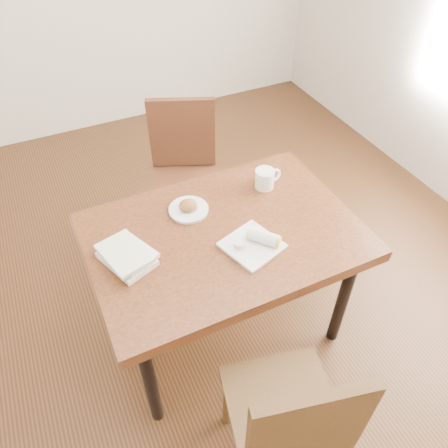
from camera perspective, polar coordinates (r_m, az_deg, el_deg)
name	(u,v)px	position (r m, az deg, el deg)	size (l,w,h in m)	color
ground	(224,325)	(2.59, 0.00, -13.00)	(4.00, 5.00, 0.01)	#472814
room_walls	(224,36)	(1.52, 0.00, 23.35)	(4.02, 5.02, 2.80)	beige
table	(224,244)	(2.06, 0.00, -2.63)	(1.23, 0.86, 0.75)	#603117
chair_near	(291,419)	(1.76, 8.75, -23.87)	(0.50, 0.50, 0.95)	#473114
chair_far	(184,168)	(2.73, -5.29, 7.32)	(0.55, 0.55, 0.95)	#4A2415
plate_scone	(189,208)	(2.10, -4.66, 2.07)	(0.19, 0.19, 0.06)	white
coffee_mug	(265,178)	(2.23, 5.43, 6.00)	(0.15, 0.10, 0.10)	white
plate_burrito	(255,243)	(1.93, 4.13, -2.46)	(0.28, 0.28, 0.08)	white
book_stack	(127,255)	(1.91, -12.60, -4.01)	(0.25, 0.29, 0.06)	white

